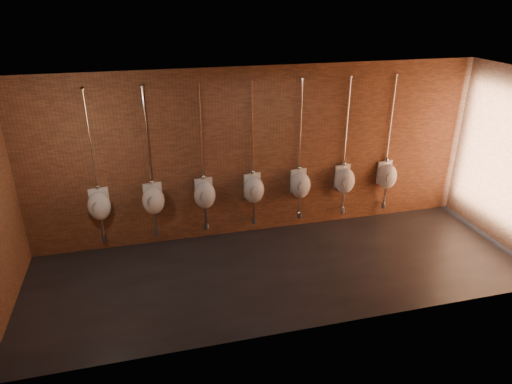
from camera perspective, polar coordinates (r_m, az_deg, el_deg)
ground at (r=7.94m, az=3.38°, el=-9.68°), size 8.50×8.50×0.00m
room_shell at (r=7.02m, az=3.78°, el=4.10°), size 8.54×3.04×3.22m
urinal_0 at (r=8.42m, az=-19.01°, el=-1.56°), size 0.46×0.42×2.72m
urinal_1 at (r=8.37m, az=-12.71°, el=-0.93°), size 0.46×0.42×2.72m
urinal_2 at (r=8.43m, az=-6.43°, el=-0.29°), size 0.46×0.42×2.72m
urinal_3 at (r=8.59m, az=-0.30°, el=0.34°), size 0.46×0.42×2.72m
urinal_4 at (r=8.84m, az=5.55°, el=0.93°), size 0.46×0.42×2.72m
urinal_5 at (r=9.18m, az=11.02°, el=1.48°), size 0.46×0.42×2.72m
urinal_6 at (r=9.59m, az=16.06°, el=1.97°), size 0.46×0.42×2.72m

